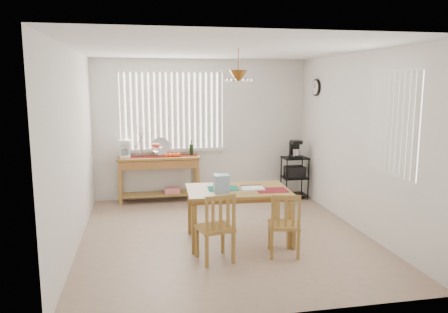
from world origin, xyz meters
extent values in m
cube|color=tan|center=(0.00, 0.00, -0.01)|extent=(4.00, 4.50, 0.01)
cube|color=white|center=(0.00, 2.30, 1.30)|extent=(4.00, 0.10, 2.60)
cube|color=white|center=(0.00, -2.30, 1.30)|extent=(4.00, 0.10, 2.60)
cube|color=white|center=(-2.05, 0.00, 1.30)|extent=(0.10, 4.50, 2.60)
cube|color=white|center=(2.05, 0.00, 1.30)|extent=(0.10, 4.50, 2.60)
cube|color=white|center=(0.00, 0.00, 2.65)|extent=(4.00, 4.50, 0.10)
cube|color=white|center=(-0.55, 2.25, 1.65)|extent=(1.90, 0.01, 1.40)
cube|color=white|center=(-1.45, 2.23, 1.65)|extent=(0.07, 0.03, 1.40)
cube|color=white|center=(-1.34, 2.23, 1.65)|extent=(0.07, 0.03, 1.40)
cube|color=white|center=(-1.24, 2.23, 1.65)|extent=(0.07, 0.03, 1.40)
cube|color=white|center=(-1.13, 2.23, 1.65)|extent=(0.07, 0.03, 1.40)
cube|color=white|center=(-1.03, 2.23, 1.65)|extent=(0.07, 0.03, 1.40)
cube|color=white|center=(-0.92, 2.23, 1.65)|extent=(0.07, 0.03, 1.40)
cube|color=white|center=(-0.81, 2.23, 1.65)|extent=(0.07, 0.03, 1.40)
cube|color=white|center=(-0.71, 2.23, 1.65)|extent=(0.07, 0.03, 1.40)
cube|color=white|center=(-0.60, 2.23, 1.65)|extent=(0.07, 0.03, 1.40)
cube|color=white|center=(-0.50, 2.23, 1.65)|extent=(0.07, 0.03, 1.40)
cube|color=white|center=(-0.39, 2.23, 1.65)|extent=(0.07, 0.03, 1.40)
cube|color=white|center=(-0.29, 2.23, 1.65)|extent=(0.07, 0.03, 1.40)
cube|color=white|center=(-0.18, 2.23, 1.65)|extent=(0.07, 0.03, 1.40)
cube|color=white|center=(-0.08, 2.23, 1.65)|extent=(0.07, 0.03, 1.40)
cube|color=white|center=(0.03, 2.23, 1.65)|extent=(0.07, 0.03, 1.40)
cube|color=white|center=(0.14, 2.23, 1.65)|extent=(0.07, 0.03, 1.40)
cube|color=white|center=(0.24, 2.23, 1.65)|extent=(0.07, 0.03, 1.40)
cube|color=white|center=(0.35, 2.23, 1.65)|extent=(0.07, 0.03, 1.40)
cube|color=white|center=(-0.55, 2.22, 0.92)|extent=(1.98, 0.06, 0.06)
cube|color=white|center=(-0.55, 2.22, 2.38)|extent=(1.98, 0.06, 0.06)
cube|color=white|center=(2.00, -0.90, 1.65)|extent=(0.01, 1.10, 1.30)
cube|color=white|center=(1.99, -1.40, 1.65)|extent=(0.03, 0.07, 1.30)
cube|color=white|center=(1.99, -1.29, 1.65)|extent=(0.03, 0.07, 1.30)
cube|color=white|center=(1.99, -1.18, 1.65)|extent=(0.03, 0.07, 1.30)
cube|color=white|center=(1.99, -1.07, 1.65)|extent=(0.03, 0.07, 1.30)
cube|color=white|center=(1.99, -0.96, 1.65)|extent=(0.03, 0.07, 1.30)
cube|color=white|center=(1.99, -0.85, 1.65)|extent=(0.03, 0.07, 1.30)
cube|color=white|center=(1.99, -0.74, 1.65)|extent=(0.03, 0.07, 1.30)
cube|color=white|center=(1.99, -0.63, 1.65)|extent=(0.03, 0.07, 1.30)
cube|color=white|center=(1.99, -0.52, 1.65)|extent=(0.03, 0.07, 1.30)
cube|color=white|center=(1.99, -0.41, 1.65)|extent=(0.03, 0.07, 1.30)
cylinder|color=black|center=(1.98, 1.55, 2.08)|extent=(0.04, 0.30, 0.30)
cylinder|color=white|center=(1.95, 1.55, 2.08)|extent=(0.01, 0.25, 0.25)
cylinder|color=olive|center=(0.13, -0.25, 2.43)|extent=(0.01, 0.01, 0.34)
cone|color=olive|center=(0.13, -0.25, 2.25)|extent=(0.24, 0.24, 0.14)
sphere|color=white|center=(0.29, -0.25, 2.19)|extent=(0.05, 0.05, 0.05)
sphere|color=white|center=(0.21, -0.12, 2.19)|extent=(0.05, 0.05, 0.05)
sphere|color=white|center=(0.05, -0.12, 2.19)|extent=(0.05, 0.05, 0.05)
sphere|color=white|center=(-0.03, -0.25, 2.19)|extent=(0.05, 0.05, 0.05)
sphere|color=white|center=(0.05, -0.39, 2.19)|extent=(0.05, 0.05, 0.05)
sphere|color=white|center=(0.21, -0.39, 2.19)|extent=(0.05, 0.05, 0.05)
cube|color=#A27936|center=(-0.83, 2.02, 0.82)|extent=(1.49, 0.42, 0.04)
cube|color=#A36C35|center=(-0.83, 2.02, 0.72)|extent=(1.43, 0.38, 0.15)
cube|color=#A27936|center=(-1.52, 1.86, 0.32)|extent=(0.06, 0.06, 0.64)
cube|color=#A27936|center=(-0.13, 1.86, 0.32)|extent=(0.06, 0.06, 0.64)
cube|color=#A27936|center=(-1.52, 2.18, 0.32)|extent=(0.06, 0.06, 0.64)
cube|color=#A27936|center=(-0.13, 2.18, 0.32)|extent=(0.06, 0.06, 0.64)
cube|color=#A27936|center=(-0.83, 2.02, 0.14)|extent=(1.37, 0.36, 0.03)
cube|color=red|center=(-0.60, 2.02, 0.20)|extent=(0.28, 0.20, 0.09)
cube|color=#66100D|center=(-0.83, 2.02, 0.84)|extent=(1.41, 0.23, 0.01)
cube|color=white|center=(-1.42, 2.02, 0.86)|extent=(0.19, 0.22, 0.05)
cube|color=white|center=(-1.42, 2.10, 0.98)|extent=(0.19, 0.07, 0.28)
cube|color=white|center=(-1.42, 2.00, 1.13)|extent=(0.19, 0.20, 0.07)
cylinder|color=white|center=(-1.42, 1.99, 0.94)|extent=(0.12, 0.12, 0.12)
cylinder|color=white|center=(-0.87, 2.00, 0.88)|extent=(0.05, 0.05, 0.09)
cone|color=white|center=(-0.87, 2.00, 0.97)|extent=(0.24, 0.24, 0.08)
sphere|color=red|center=(-0.83, 2.00, 1.05)|extent=(0.07, 0.07, 0.07)
sphere|color=red|center=(-0.86, 2.05, 1.05)|extent=(0.07, 0.07, 0.07)
sphere|color=red|center=(-0.91, 2.03, 1.05)|extent=(0.07, 0.07, 0.07)
sphere|color=red|center=(-0.91, 1.98, 1.05)|extent=(0.07, 0.07, 0.07)
sphere|color=red|center=(-0.86, 1.96, 1.05)|extent=(0.07, 0.07, 0.07)
sphere|color=#FF4A0D|center=(-0.70, 1.95, 0.87)|extent=(0.07, 0.07, 0.07)
sphere|color=#FF4A0D|center=(-0.62, 1.95, 0.87)|extent=(0.07, 0.07, 0.07)
sphere|color=#FF4A0D|center=(-0.55, 1.95, 0.87)|extent=(0.07, 0.07, 0.07)
sphere|color=#FF4A0D|center=(-0.47, 1.95, 0.87)|extent=(0.07, 0.07, 0.07)
cylinder|color=silver|center=(-0.78, 2.19, 1.00)|extent=(0.33, 0.08, 0.33)
cylinder|color=white|center=(-1.15, 2.07, 0.90)|extent=(0.07, 0.07, 0.13)
cylinder|color=#4C3823|center=(-1.15, 2.07, 1.18)|extent=(0.08, 0.04, 0.41)
cylinder|color=#4C3823|center=(-1.15, 2.07, 1.20)|extent=(0.13, 0.06, 0.45)
cylinder|color=#4C3823|center=(-1.15, 2.07, 1.15)|extent=(0.16, 0.07, 0.34)
cylinder|color=#4C3823|center=(-1.15, 2.07, 1.22)|extent=(0.05, 0.03, 0.51)
cylinder|color=#4C3823|center=(-1.15, 2.07, 1.14)|extent=(0.20, 0.09, 0.29)
cylinder|color=black|center=(-0.22, 2.07, 0.94)|extent=(0.07, 0.07, 0.21)
cylinder|color=black|center=(-0.22, 2.07, 1.09)|extent=(0.03, 0.03, 0.07)
cylinder|color=black|center=(1.49, 1.63, 0.39)|extent=(0.02, 0.02, 0.78)
cylinder|color=black|center=(1.91, 1.63, 0.39)|extent=(0.02, 0.02, 0.78)
cylinder|color=black|center=(1.49, 1.96, 0.39)|extent=(0.02, 0.02, 0.78)
cylinder|color=black|center=(1.91, 1.96, 0.39)|extent=(0.02, 0.02, 0.78)
cube|color=black|center=(1.70, 1.79, 0.77)|extent=(0.46, 0.37, 0.03)
cube|color=black|center=(1.70, 1.79, 0.39)|extent=(0.46, 0.37, 0.02)
cube|color=black|center=(1.70, 1.79, 0.06)|extent=(0.46, 0.37, 0.02)
cube|color=black|center=(1.70, 1.79, 0.51)|extent=(0.35, 0.28, 0.20)
cube|color=black|center=(1.70, 1.77, 0.81)|extent=(0.18, 0.22, 0.05)
cube|color=black|center=(1.70, 1.85, 0.92)|extent=(0.18, 0.07, 0.28)
cube|color=black|center=(1.70, 1.77, 1.07)|extent=(0.18, 0.20, 0.06)
cylinder|color=silver|center=(1.70, 1.76, 0.89)|extent=(0.12, 0.12, 0.12)
cube|color=#A27936|center=(0.13, -0.25, 0.71)|extent=(1.41, 0.94, 0.04)
cube|color=#A36C35|center=(0.13, -0.25, 0.66)|extent=(1.31, 0.84, 0.06)
cube|color=#A27936|center=(-0.51, -0.61, 0.32)|extent=(0.07, 0.07, 0.64)
cube|color=#A27936|center=(0.74, -0.66, 0.32)|extent=(0.07, 0.07, 0.64)
cube|color=#A27936|center=(-0.47, 0.16, 0.32)|extent=(0.07, 0.07, 0.64)
cube|color=#A27936|center=(0.78, 0.10, 0.32)|extent=(0.07, 0.07, 0.64)
cube|color=#147063|center=(-0.06, -0.20, 0.74)|extent=(0.42, 0.31, 0.01)
cube|color=maroon|center=(0.57, -0.42, 0.74)|extent=(0.42, 0.31, 0.01)
cube|color=white|center=(0.33, -0.31, 0.75)|extent=(0.30, 0.25, 0.02)
cube|color=black|center=(0.33, -0.19, 0.75)|extent=(0.29, 0.04, 0.03)
cube|color=#91B2D3|center=(-0.12, -0.39, 0.85)|extent=(0.20, 0.20, 0.23)
cube|color=#A27936|center=(-0.29, -0.87, 0.41)|extent=(0.47, 0.47, 0.04)
cube|color=#A27936|center=(-0.15, -0.67, 0.19)|extent=(0.04, 0.04, 0.39)
cube|color=#A27936|center=(-0.49, -0.73, 0.19)|extent=(0.04, 0.04, 0.39)
cube|color=#A27936|center=(-0.08, -1.00, 0.19)|extent=(0.04, 0.04, 0.39)
cube|color=#A27936|center=(-0.42, -1.07, 0.19)|extent=(0.04, 0.04, 0.39)
cube|color=#A27936|center=(-0.08, -1.01, 0.65)|extent=(0.04, 0.04, 0.44)
cube|color=#A27936|center=(-0.42, -1.08, 0.65)|extent=(0.04, 0.04, 0.44)
cube|color=#A27936|center=(-0.25, -1.04, 0.84)|extent=(0.36, 0.10, 0.06)
cube|color=#A27936|center=(-0.16, -1.03, 0.62)|extent=(0.04, 0.03, 0.35)
cube|color=#A27936|center=(-0.25, -1.04, 0.62)|extent=(0.04, 0.03, 0.35)
cube|color=#A27936|center=(-0.34, -1.06, 0.62)|extent=(0.04, 0.03, 0.35)
cube|color=#A27936|center=(0.60, -0.85, 0.39)|extent=(0.45, 0.45, 0.04)
cube|color=#A27936|center=(0.79, -0.73, 0.18)|extent=(0.04, 0.04, 0.37)
cube|color=#A27936|center=(0.47, -0.66, 0.18)|extent=(0.04, 0.04, 0.37)
cube|color=#A27936|center=(0.72, -1.05, 0.18)|extent=(0.04, 0.04, 0.37)
cube|color=#A27936|center=(0.40, -0.98, 0.18)|extent=(0.04, 0.04, 0.37)
cube|color=#A27936|center=(0.72, -1.05, 0.61)|extent=(0.04, 0.04, 0.41)
cube|color=#A27936|center=(0.40, -0.99, 0.61)|extent=(0.04, 0.04, 0.41)
cube|color=#A27936|center=(0.56, -1.02, 0.79)|extent=(0.34, 0.10, 0.05)
cube|color=#A27936|center=(0.65, -1.04, 0.59)|extent=(0.04, 0.03, 0.33)
cube|color=#A27936|center=(0.56, -1.02, 0.59)|extent=(0.04, 0.03, 0.33)
cube|color=#A27936|center=(0.47, -1.00, 0.59)|extent=(0.04, 0.03, 0.33)
camera|label=1|loc=(-1.14, -5.89, 2.14)|focal=35.00mm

